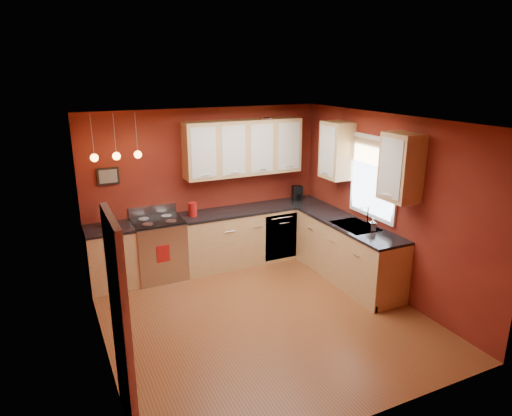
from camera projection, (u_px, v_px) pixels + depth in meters
name	position (u px, v px, depth m)	size (l,w,h in m)	color
floor	(262.00, 316.00, 6.13)	(4.20, 4.20, 0.00)	brown
ceiling	(263.00, 121.00, 5.37)	(4.00, 4.20, 0.02)	beige
wall_back	(207.00, 188.00, 7.56)	(4.00, 0.02, 2.60)	maroon
wall_front	(370.00, 297.00, 3.93)	(4.00, 0.02, 2.60)	maroon
wall_left	(97.00, 251.00, 4.93)	(0.02, 4.20, 2.60)	maroon
wall_right	(387.00, 205.00, 6.57)	(0.02, 4.20, 2.60)	maroon
base_cabinets_back_left	(112.00, 258.00, 6.87)	(0.70, 0.60, 0.90)	tan
base_cabinets_back_right	(254.00, 235.00, 7.85)	(2.54, 0.60, 0.90)	tan
base_cabinets_right	(347.00, 253.00, 7.08)	(0.60, 2.10, 0.90)	tan
counter_back_left	(109.00, 229.00, 6.73)	(0.70, 0.62, 0.04)	black
counter_back_right	(254.00, 209.00, 7.71)	(2.54, 0.62, 0.04)	black
counter_right	(349.00, 224.00, 6.94)	(0.62, 2.10, 0.04)	black
gas_range	(159.00, 248.00, 7.16)	(0.76, 0.64, 1.11)	#B0AFB4
dishwasher_front	(281.00, 237.00, 7.75)	(0.60, 0.02, 0.80)	#B0AFB4
sink	(355.00, 227.00, 6.82)	(0.50, 0.70, 0.33)	#97989D
window	(374.00, 175.00, 6.70)	(0.06, 1.02, 1.22)	white
door_left_wall	(121.00, 327.00, 3.98)	(0.12, 0.82, 2.05)	white
upper_cabinets_back	(244.00, 148.00, 7.47)	(2.00, 0.35, 0.90)	tan
upper_cabinets_right	(366.00, 158.00, 6.59)	(0.35, 1.95, 0.90)	tan
wall_picture	(108.00, 176.00, 6.80)	(0.32, 0.03, 0.26)	black
pendant_lights	(116.00, 156.00, 6.46)	(0.71, 0.11, 0.66)	#97989D
red_canister	(193.00, 209.00, 7.23)	(0.15, 0.15, 0.22)	#A71412
red_vase	(104.00, 221.00, 6.76)	(0.10, 0.10, 0.16)	#A71412
flowers	(103.00, 211.00, 6.71)	(0.11, 0.11, 0.20)	#A71412
coffee_maker	(297.00, 193.00, 8.14)	(0.20, 0.20, 0.25)	black
soap_pump	(372.00, 224.00, 6.57)	(0.09, 0.09, 0.19)	silver
dish_towel	(163.00, 254.00, 6.86)	(0.20, 0.01, 0.27)	#A71412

